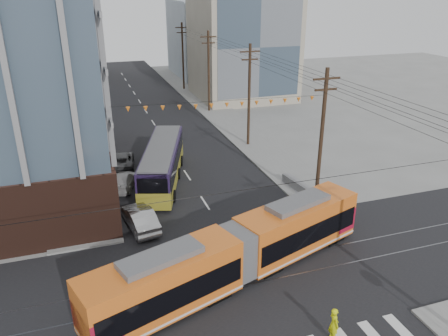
{
  "coord_description": "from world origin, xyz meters",
  "views": [
    {
      "loc": [
        -8.68,
        -16.67,
        16.39
      ],
      "look_at": [
        0.39,
        10.28,
        4.53
      ],
      "focal_mm": 35.0,
      "sensor_mm": 36.0,
      "label": 1
    }
  ],
  "objects": [
    {
      "name": "parked_car_silver",
      "position": [
        -5.58,
        11.7,
        0.8
      ],
      "size": [
        2.37,
        5.08,
        1.61
      ],
      "primitive_type": "imported",
      "rotation": [
        0.0,
        0.0,
        3.28
      ],
      "color": "#9A9A9A",
      "rests_on": "ground"
    },
    {
      "name": "bg_bldg_nw_far",
      "position": [
        -14.0,
        72.0,
        10.0
      ],
      "size": [
        16.0,
        18.0,
        20.0
      ],
      "primitive_type": "cube",
      "color": "gray",
      "rests_on": "ground"
    },
    {
      "name": "bg_bldg_ne_near",
      "position": [
        16.0,
        48.0,
        8.0
      ],
      "size": [
        14.0,
        14.0,
        16.0
      ],
      "primitive_type": "cube",
      "color": "gray",
      "rests_on": "ground"
    },
    {
      "name": "city_bus",
      "position": [
        -2.37,
        19.39,
        1.77
      ],
      "size": [
        6.38,
        12.69,
        3.53
      ],
      "primitive_type": null,
      "rotation": [
        0.0,
        0.0,
        -0.31
      ],
      "color": "#26183D",
      "rests_on": "ground"
    },
    {
      "name": "bg_bldg_ne_far",
      "position": [
        18.0,
        68.0,
        7.0
      ],
      "size": [
        16.0,
        16.0,
        14.0
      ],
      "primitive_type": "cube",
      "color": "#8C99A5",
      "rests_on": "ground"
    },
    {
      "name": "ground",
      "position": [
        0.0,
        0.0,
        0.0
      ],
      "size": [
        160.0,
        160.0,
        0.0
      ],
      "primitive_type": "plane",
      "color": "slate"
    },
    {
      "name": "jersey_barrier",
      "position": [
        8.3,
        13.43,
        0.45
      ],
      "size": [
        1.58,
        4.55,
        0.89
      ],
      "primitive_type": "cube",
      "rotation": [
        0.0,
        0.0,
        0.13
      ],
      "color": "#5F5F61",
      "rests_on": "ground"
    },
    {
      "name": "streetcar",
      "position": [
        -0.99,
        3.79,
        1.82
      ],
      "size": [
        18.78,
        8.61,
        3.65
      ],
      "primitive_type": null,
      "rotation": [
        0.0,
        0.0,
        0.33
      ],
      "color": "orange",
      "rests_on": "ground"
    },
    {
      "name": "parked_car_grey",
      "position": [
        -5.49,
        24.14,
        0.67
      ],
      "size": [
        2.84,
        5.1,
        1.35
      ],
      "primitive_type": "imported",
      "rotation": [
        0.0,
        0.0,
        3.01
      ],
      "color": "#464648",
      "rests_on": "ground"
    },
    {
      "name": "pedestrian",
      "position": [
        1.89,
        -2.34,
        0.94
      ],
      "size": [
        0.49,
        0.71,
        1.87
      ],
      "primitive_type": "imported",
      "rotation": [
        0.0,
        0.0,
        1.51
      ],
      "color": "#CFDB0C",
      "rests_on": "ground"
    },
    {
      "name": "parked_car_white",
      "position": [
        -5.97,
        19.12,
        0.67
      ],
      "size": [
        3.17,
        4.97,
        1.34
      ],
      "primitive_type": "imported",
      "rotation": [
        0.0,
        0.0,
        2.84
      ],
      "color": "#BCBCBC",
      "rests_on": "ground"
    },
    {
      "name": "bg_bldg_nw_near",
      "position": [
        -17.0,
        52.0,
        9.0
      ],
      "size": [
        18.0,
        16.0,
        18.0
      ],
      "primitive_type": "cube",
      "color": "#8C99A5",
      "rests_on": "ground"
    },
    {
      "name": "utility_pole_far",
      "position": [
        8.5,
        56.0,
        5.5
      ],
      "size": [
        0.3,
        0.3,
        11.0
      ],
      "primitive_type": "cylinder",
      "color": "black",
      "rests_on": "ground"
    }
  ]
}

